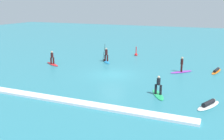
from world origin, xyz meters
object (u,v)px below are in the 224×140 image
at_px(surfer_on_green_board, 158,90).
at_px(marker_buoy, 136,54).
at_px(surfer_on_white_board, 209,104).
at_px(surfer_on_red_board, 52,61).
at_px(surfer_on_blue_board, 106,58).
at_px(surfer_on_orange_board, 216,71).
at_px(surfer_on_purple_board, 181,69).

bearing_deg(surfer_on_green_board, marker_buoy, 177.20).
height_order(surfer_on_green_board, surfer_on_white_board, surfer_on_green_board).
relative_size(surfer_on_red_board, surfer_on_green_board, 1.00).
bearing_deg(marker_buoy, surfer_on_white_board, -56.35).
height_order(surfer_on_red_board, surfer_on_white_board, surfer_on_red_board).
height_order(surfer_on_blue_board, marker_buoy, surfer_on_blue_board).
distance_m(surfer_on_white_board, marker_buoy, 19.26).
bearing_deg(surfer_on_green_board, surfer_on_white_board, 49.74).
distance_m(surfer_on_green_board, surfer_on_blue_board, 13.26).
xyz_separation_m(surfer_on_orange_board, surfer_on_purple_board, (-3.50, -1.66, 0.27)).
relative_size(surfer_on_green_board, surfer_on_orange_board, 0.88).
height_order(surfer_on_orange_board, surfer_on_white_board, surfer_on_white_board).
bearing_deg(surfer_on_red_board, surfer_on_green_board, 8.92).
height_order(surfer_on_white_board, marker_buoy, marker_buoy).
bearing_deg(surfer_on_purple_board, surfer_on_red_board, 143.83).
relative_size(surfer_on_purple_board, surfer_on_blue_board, 0.95).
bearing_deg(surfer_on_red_board, marker_buoy, 81.27).
bearing_deg(surfer_on_white_board, marker_buoy, 58.85).
distance_m(surfer_on_red_board, marker_buoy, 12.04).
bearing_deg(surfer_on_white_board, surfer_on_red_board, 94.98).
distance_m(surfer_on_red_board, surfer_on_blue_board, 6.70).
height_order(surfer_on_green_board, surfer_on_purple_board, surfer_on_purple_board).
bearing_deg(surfer_on_red_board, surfer_on_blue_board, 66.81).
distance_m(surfer_on_orange_board, marker_buoy, 12.08).
distance_m(surfer_on_white_board, surfer_on_purple_board, 9.68).
xyz_separation_m(surfer_on_red_board, surfer_on_white_board, (18.35, -6.76, -0.31)).
distance_m(surfer_on_red_board, surfer_on_purple_board, 15.22).
xyz_separation_m(surfer_on_green_board, surfer_on_orange_board, (4.13, 9.81, -0.27)).
height_order(surfer_on_purple_board, surfer_on_blue_board, surfer_on_blue_board).
xyz_separation_m(surfer_on_red_board, surfer_on_blue_board, (5.43, 3.93, 0.04)).
bearing_deg(surfer_on_orange_board, surfer_on_blue_board, 102.67).
height_order(surfer_on_green_board, surfer_on_blue_board, surfer_on_blue_board).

